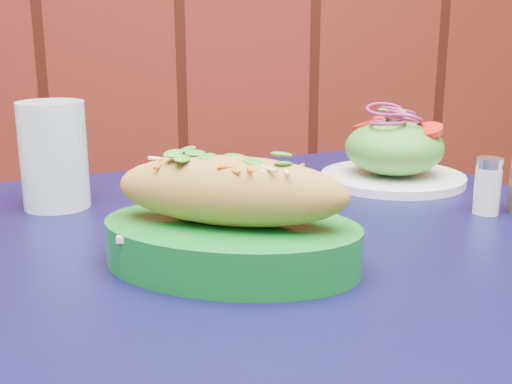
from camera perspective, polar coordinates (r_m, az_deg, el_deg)
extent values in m
cube|color=black|center=(0.71, 2.50, -5.31)|extent=(1.00, 1.00, 0.03)
cylinder|color=black|center=(1.27, 9.15, -14.39)|extent=(0.04, 0.04, 0.72)
cube|color=white|center=(0.61, -2.25, -3.14)|extent=(0.21, 0.15, 0.01)
ellipsoid|color=#C0893D|center=(0.60, -2.28, 0.12)|extent=(0.24, 0.15, 0.07)
cylinder|color=white|center=(0.97, 12.04, 1.23)|extent=(0.21, 0.21, 0.01)
ellipsoid|color=#4C992D|center=(0.96, 12.18, 3.87)|extent=(0.14, 0.14, 0.08)
cylinder|color=red|center=(0.94, 15.07, 5.61)|extent=(0.04, 0.04, 0.01)
cylinder|color=red|center=(0.97, 9.87, 6.17)|extent=(0.04, 0.04, 0.01)
cylinder|color=red|center=(0.99, 11.50, 6.29)|extent=(0.04, 0.04, 0.01)
torus|color=#891E57|center=(0.95, 12.33, 6.50)|extent=(0.05, 0.05, 0.00)
torus|color=#891E57|center=(0.95, 12.34, 6.74)|extent=(0.05, 0.05, 0.00)
torus|color=#891E57|center=(0.95, 12.35, 6.98)|extent=(0.05, 0.05, 0.00)
torus|color=#891E57|center=(0.95, 12.37, 7.21)|extent=(0.05, 0.05, 0.00)
torus|color=#891E57|center=(0.95, 12.38, 7.45)|extent=(0.05, 0.05, 0.00)
cylinder|color=silver|center=(0.84, -17.53, 3.14)|extent=(0.08, 0.08, 0.13)
cylinder|color=white|center=(0.83, 19.87, 0.11)|extent=(0.03, 0.03, 0.06)
cylinder|color=silver|center=(0.83, 20.08, 2.44)|extent=(0.03, 0.03, 0.01)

